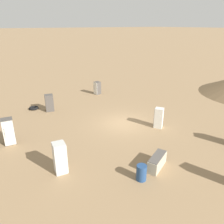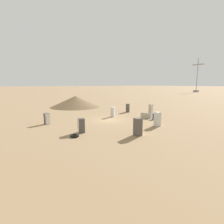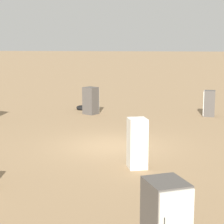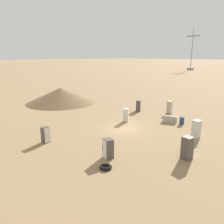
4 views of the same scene
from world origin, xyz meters
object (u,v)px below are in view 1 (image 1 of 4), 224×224
object	(u,v)px
discarded_fridge_4	(97,88)
rusty_barrel	(141,173)
discarded_fridge_7	(49,103)
discarded_fridge_6	(9,131)
discarded_fridge_3	(60,158)
scrap_tire	(34,108)
discarded_fridge_0	(159,118)
discarded_fridge_1	(157,162)

from	to	relation	value
discarded_fridge_4	rusty_barrel	bearing A→B (deg)	149.37
discarded_fridge_4	discarded_fridge_7	distance (m)	6.90
discarded_fridge_6	discarded_fridge_4	bearing A→B (deg)	-141.05
discarded_fridge_3	discarded_fridge_7	xyz separation A→B (m)	(-2.68, -9.54, -0.11)
discarded_fridge_3	scrap_tire	xyz separation A→B (m)	(-1.48, -10.84, -0.80)
rusty_barrel	discarded_fridge_7	bearing A→B (deg)	-87.14
discarded_fridge_0	scrap_tire	world-z (taller)	discarded_fridge_0
discarded_fridge_3	discarded_fridge_7	world-z (taller)	discarded_fridge_3
discarded_fridge_3	scrap_tire	bearing A→B (deg)	-179.47
discarded_fridge_1	rusty_barrel	size ratio (longest dim) A/B	2.00
discarded_fridge_6	rusty_barrel	world-z (taller)	discarded_fridge_6
discarded_fridge_3	scrap_tire	distance (m)	10.97
discarded_fridge_0	discarded_fridge_1	bearing A→B (deg)	-169.57
discarded_fridge_0	discarded_fridge_3	distance (m)	8.77
discarded_fridge_7	scrap_tire	xyz separation A→B (m)	(1.20, -1.29, -0.69)
discarded_fridge_1	discarded_fridge_6	world-z (taller)	discarded_fridge_6
discarded_fridge_1	discarded_fridge_6	size ratio (longest dim) A/B	0.95
discarded_fridge_4	discarded_fridge_7	size ratio (longest dim) A/B	0.92
discarded_fridge_4	scrap_tire	xyz separation A→B (m)	(7.76, 0.83, -0.63)
discarded_fridge_0	discarded_fridge_1	xyz separation A→B (m)	(3.94, 3.83, -0.43)
discarded_fridge_3	discarded_fridge_4	xyz separation A→B (m)	(-9.24, -11.67, -0.17)
discarded_fridge_3	rusty_barrel	size ratio (longest dim) A/B	2.07
discarded_fridge_7	discarded_fridge_3	bearing A→B (deg)	-92.10
discarded_fridge_7	discarded_fridge_6	bearing A→B (deg)	-120.74
discarded_fridge_6	discarded_fridge_7	distance (m)	6.34
discarded_fridge_6	scrap_tire	distance (m)	6.71
discarded_fridge_3	discarded_fridge_4	distance (m)	14.88
scrap_tire	discarded_fridge_0	bearing A→B (deg)	126.52
discarded_fridge_4	scrap_tire	distance (m)	7.83
discarded_fridge_0	discarded_fridge_3	bearing A→B (deg)	153.25
discarded_fridge_3	discarded_fridge_4	bearing A→B (deg)	149.91
discarded_fridge_0	discarded_fridge_4	size ratio (longest dim) A/B	1.10
discarded_fridge_6	discarded_fridge_1	bearing A→B (deg)	137.78
discarded_fridge_7	scrap_tire	size ratio (longest dim) A/B	1.78
discarded_fridge_3	discarded_fridge_6	bearing A→B (deg)	-152.45
discarded_fridge_0	discarded_fridge_6	size ratio (longest dim) A/B	0.88
discarded_fridge_0	discarded_fridge_6	bearing A→B (deg)	125.61
discarded_fridge_3	rusty_barrel	bearing A→B (deg)	55.47
discarded_fridge_1	discarded_fridge_6	distance (m)	10.15
discarded_fridge_6	discarded_fridge_3	bearing A→B (deg)	117.00
rusty_barrel	discarded_fridge_0	bearing A→B (deg)	-142.57
discarded_fridge_0	scrap_tire	size ratio (longest dim) A/B	1.81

